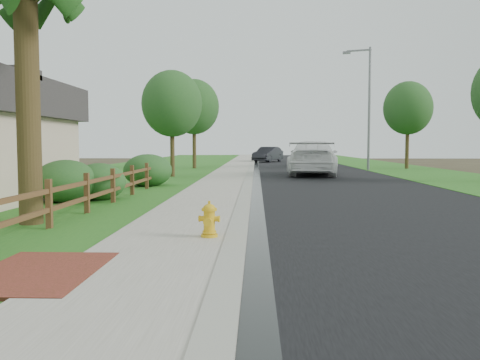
{
  "coord_description": "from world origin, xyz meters",
  "views": [
    {
      "loc": [
        0.78,
        -7.71,
        1.83
      ],
      "look_at": [
        0.39,
        4.48,
        0.97
      ],
      "focal_mm": 38.0,
      "sensor_mm": 36.0,
      "label": 1
    }
  ],
  "objects_px": {
    "white_suv": "(313,158)",
    "dark_car_mid": "(310,157)",
    "ranch_fence": "(101,188)",
    "fire_hydrant": "(209,220)",
    "streetlight": "(367,101)"
  },
  "relations": [
    {
      "from": "ranch_fence",
      "to": "fire_hydrant",
      "type": "bearing_deg",
      "value": -53.51
    },
    {
      "from": "dark_car_mid",
      "to": "streetlight",
      "type": "bearing_deg",
      "value": 103.09
    },
    {
      "from": "white_suv",
      "to": "dark_car_mid",
      "type": "xyz_separation_m",
      "value": [
        1.18,
        12.75,
        -0.24
      ]
    },
    {
      "from": "dark_car_mid",
      "to": "streetlight",
      "type": "height_order",
      "value": "streetlight"
    },
    {
      "from": "ranch_fence",
      "to": "dark_car_mid",
      "type": "bearing_deg",
      "value": 72.77
    },
    {
      "from": "ranch_fence",
      "to": "white_suv",
      "type": "bearing_deg",
      "value": 64.25
    },
    {
      "from": "ranch_fence",
      "to": "white_suv",
      "type": "height_order",
      "value": "white_suv"
    },
    {
      "from": "fire_hydrant",
      "to": "white_suv",
      "type": "xyz_separation_m",
      "value": [
        4.28,
        20.85,
        0.61
      ]
    },
    {
      "from": "streetlight",
      "to": "white_suv",
      "type": "bearing_deg",
      "value": -126.34
    },
    {
      "from": "ranch_fence",
      "to": "dark_car_mid",
      "type": "xyz_separation_m",
      "value": [
        8.95,
        28.87,
        0.16
      ]
    },
    {
      "from": "white_suv",
      "to": "dark_car_mid",
      "type": "relative_size",
      "value": 1.55
    },
    {
      "from": "ranch_fence",
      "to": "fire_hydrant",
      "type": "relative_size",
      "value": 24.95
    },
    {
      "from": "white_suv",
      "to": "streetlight",
      "type": "height_order",
      "value": "streetlight"
    },
    {
      "from": "ranch_fence",
      "to": "dark_car_mid",
      "type": "relative_size",
      "value": 3.81
    },
    {
      "from": "fire_hydrant",
      "to": "white_suv",
      "type": "relative_size",
      "value": 0.1
    }
  ]
}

